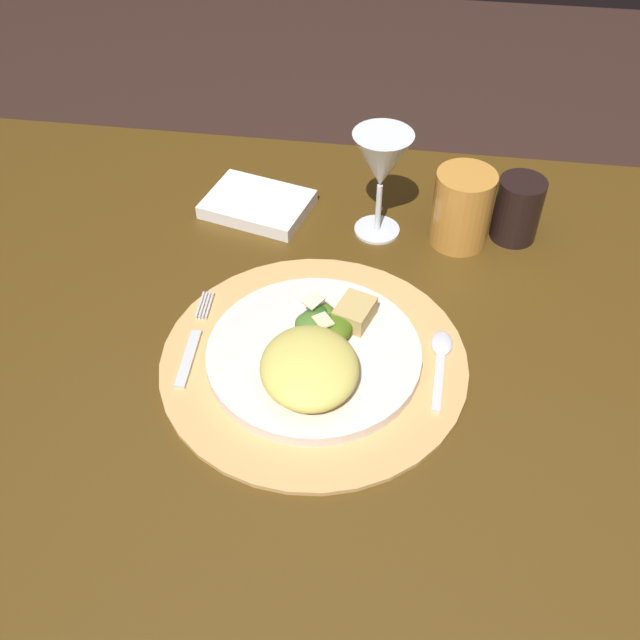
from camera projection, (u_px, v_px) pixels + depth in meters
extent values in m
plane|color=#35221B|center=(340.00, 614.00, 1.41)|extent=(6.00, 6.00, 0.00)
cube|color=#4D3411|center=(351.00, 354.00, 0.88)|extent=(1.39, 0.88, 0.02)
cylinder|color=#4F3213|center=(57.00, 314.00, 1.47)|extent=(0.07, 0.07, 0.73)
cylinder|color=tan|center=(314.00, 360.00, 0.85)|extent=(0.36, 0.36, 0.01)
cylinder|color=silver|center=(314.00, 354.00, 0.85)|extent=(0.25, 0.25, 0.01)
ellipsoid|color=#DBCC5D|center=(309.00, 367.00, 0.80)|extent=(0.13, 0.14, 0.04)
ellipsoid|color=#316F33|center=(317.00, 321.00, 0.86)|extent=(0.04, 0.05, 0.01)
ellipsoid|color=#517121|center=(328.00, 319.00, 0.87)|extent=(0.04, 0.06, 0.02)
ellipsoid|color=#2B591F|center=(317.00, 320.00, 0.86)|extent=(0.04, 0.05, 0.02)
ellipsoid|color=#466314|center=(338.00, 327.00, 0.85)|extent=(0.04, 0.05, 0.02)
ellipsoid|color=#477229|center=(317.00, 324.00, 0.86)|extent=(0.06, 0.05, 0.02)
cube|color=beige|center=(313.00, 300.00, 0.86)|extent=(0.03, 0.03, 0.01)
cube|color=beige|center=(323.00, 320.00, 0.84)|extent=(0.03, 0.03, 0.00)
cube|color=tan|center=(354.00, 312.00, 0.87)|extent=(0.05, 0.06, 0.02)
cube|color=silver|center=(188.00, 358.00, 0.85)|extent=(0.02, 0.09, 0.00)
cube|color=silver|center=(200.00, 305.00, 0.91)|extent=(0.00, 0.05, 0.00)
cube|color=silver|center=(203.00, 305.00, 0.91)|extent=(0.00, 0.05, 0.00)
cube|color=silver|center=(206.00, 306.00, 0.91)|extent=(0.00, 0.05, 0.00)
cube|color=silver|center=(210.00, 306.00, 0.91)|extent=(0.00, 0.05, 0.00)
cube|color=silver|center=(438.00, 381.00, 0.82)|extent=(0.01, 0.09, 0.00)
ellipsoid|color=silver|center=(442.00, 343.00, 0.87)|extent=(0.03, 0.04, 0.01)
cube|color=white|center=(258.00, 204.00, 1.06)|extent=(0.17, 0.14, 0.02)
cylinder|color=silver|center=(377.00, 230.00, 1.03)|extent=(0.06, 0.06, 0.00)
cylinder|color=silver|center=(378.00, 207.00, 1.00)|extent=(0.01, 0.01, 0.07)
cone|color=silver|center=(382.00, 161.00, 0.95)|extent=(0.08, 0.08, 0.08)
cylinder|color=#C68335|center=(462.00, 208.00, 0.98)|extent=(0.08, 0.08, 0.11)
cylinder|color=black|center=(518.00, 209.00, 0.99)|extent=(0.06, 0.06, 0.09)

